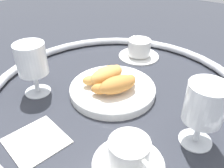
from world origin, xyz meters
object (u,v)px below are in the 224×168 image
croissant_large (117,85)px  folded_napkin (36,141)px  juice_glass_right (205,105)px  juice_glass_left (32,60)px  coffee_cup_near (129,156)px  croissant_small (106,75)px  pastry_plate (112,90)px  coffee_cup_far (139,49)px

croissant_large → folded_napkin: bearing=165.9°
juice_glass_right → juice_glass_left: bearing=99.3°
juice_glass_right → coffee_cup_near: bearing=147.7°
croissant_small → juice_glass_right: size_ratio=0.94×
pastry_plate → folded_napkin: (-0.23, 0.03, -0.01)m
pastry_plate → coffee_cup_far: (0.23, 0.05, 0.01)m
croissant_large → juice_glass_right: bearing=-98.1°
folded_napkin → juice_glass_left: bearing=47.9°
croissant_large → croissant_small: (0.02, 0.05, 0.00)m
pastry_plate → croissant_small: bearing=66.0°
coffee_cup_far → juice_glass_left: juice_glass_left is taller
juice_glass_left → juice_glass_right: 0.41m
pastry_plate → croissant_large: (-0.01, -0.02, 0.03)m
croissant_small → coffee_cup_near: 0.26m
juice_glass_left → folded_napkin: (-0.12, -0.14, -0.09)m
croissant_large → croissant_small: size_ratio=0.93×
pastry_plate → coffee_cup_near: bearing=-137.8°
folded_napkin → pastry_plate: bearing=-8.1°
pastry_plate → juice_glass_left: bearing=122.5°
pastry_plate → coffee_cup_near: 0.23m
coffee_cup_near → pastry_plate: bearing=42.2°
croissant_small → coffee_cup_near: (-0.18, -0.18, -0.02)m
croissant_small → folded_napkin: 0.24m
juice_glass_right → pastry_plate: bearing=80.3°
folded_napkin → coffee_cup_near: bearing=-72.8°
pastry_plate → coffee_cup_far: bearing=11.7°
coffee_cup_far → juice_glass_right: (-0.27, -0.29, 0.07)m
croissant_small → coffee_cup_far: 0.22m
folded_napkin → croissant_large: bearing=-14.1°
croissant_small → juice_glass_right: bearing=-101.3°
pastry_plate → juice_glass_right: size_ratio=1.62×
pastry_plate → croissant_large: croissant_large is taller
pastry_plate → folded_napkin: size_ratio=2.06×
croissant_large → coffee_cup_far: size_ratio=0.90×
coffee_cup_near → juice_glass_right: 0.17m
coffee_cup_far → juice_glass_left: (-0.34, 0.12, 0.07)m
croissant_large → coffee_cup_far: croissant_large is taller
croissant_small → coffee_cup_near: bearing=-135.1°
croissant_small → juice_glass_left: (-0.12, 0.14, 0.05)m
juice_glass_right → croissant_small: bearing=78.7°
pastry_plate → juice_glass_right: juice_glass_right is taller
croissant_large → juice_glass_right: 0.22m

